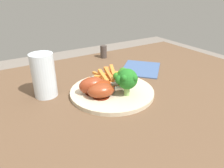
{
  "coord_description": "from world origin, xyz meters",
  "views": [
    {
      "loc": [
        -0.31,
        -0.47,
        1.06
      ],
      "look_at": [
        -0.01,
        0.02,
        0.78
      ],
      "focal_mm": 33.39,
      "sensor_mm": 36.0,
      "label": 1
    }
  ],
  "objects_px": {
    "dining_table": "(118,123)",
    "pepper_shaker": "(103,52)",
    "broccoli_floret_middle": "(127,79)",
    "chicken_drumstick_extra": "(94,85)",
    "dinner_plate": "(112,92)",
    "broccoli_floret_front": "(123,76)",
    "carrot_fries_pile": "(107,78)",
    "chicken_drumstick_near": "(102,87)",
    "chicken_drumstick_far": "(101,90)",
    "water_glass": "(44,75)"
  },
  "relations": [
    {
      "from": "dining_table",
      "to": "pepper_shaker",
      "type": "height_order",
      "value": "pepper_shaker"
    },
    {
      "from": "broccoli_floret_middle",
      "to": "chicken_drumstick_extra",
      "type": "relative_size",
      "value": 0.64
    },
    {
      "from": "chicken_drumstick_extra",
      "to": "pepper_shaker",
      "type": "bearing_deg",
      "value": 56.05
    },
    {
      "from": "dinner_plate",
      "to": "broccoli_floret_middle",
      "type": "distance_m",
      "value": 0.08
    },
    {
      "from": "broccoli_floret_front",
      "to": "carrot_fries_pile",
      "type": "xyz_separation_m",
      "value": [
        -0.02,
        0.07,
        -0.03
      ]
    },
    {
      "from": "dining_table",
      "to": "pepper_shaker",
      "type": "bearing_deg",
      "value": 67.78
    },
    {
      "from": "dinner_plate",
      "to": "chicken_drumstick_near",
      "type": "relative_size",
      "value": 1.9
    },
    {
      "from": "carrot_fries_pile",
      "to": "chicken_drumstick_extra",
      "type": "relative_size",
      "value": 1.04
    },
    {
      "from": "chicken_drumstick_near",
      "to": "chicken_drumstick_far",
      "type": "relative_size",
      "value": 1.08
    },
    {
      "from": "chicken_drumstick_extra",
      "to": "broccoli_floret_middle",
      "type": "bearing_deg",
      "value": -39.16
    },
    {
      "from": "dining_table",
      "to": "water_glass",
      "type": "distance_m",
      "value": 0.28
    },
    {
      "from": "chicken_drumstick_extra",
      "to": "pepper_shaker",
      "type": "distance_m",
      "value": 0.37
    },
    {
      "from": "broccoli_floret_front",
      "to": "chicken_drumstick_extra",
      "type": "relative_size",
      "value": 0.56
    },
    {
      "from": "broccoli_floret_front",
      "to": "chicken_drumstick_near",
      "type": "xyz_separation_m",
      "value": [
        -0.07,
        0.01,
        -0.03
      ]
    },
    {
      "from": "dinner_plate",
      "to": "broccoli_floret_front",
      "type": "distance_m",
      "value": 0.06
    },
    {
      "from": "broccoli_floret_middle",
      "to": "chicken_drumstick_near",
      "type": "xyz_separation_m",
      "value": [
        -0.06,
        0.04,
        -0.03
      ]
    },
    {
      "from": "water_glass",
      "to": "pepper_shaker",
      "type": "bearing_deg",
      "value": 34.51
    },
    {
      "from": "chicken_drumstick_near",
      "to": "water_glass",
      "type": "distance_m",
      "value": 0.17
    },
    {
      "from": "broccoli_floret_middle",
      "to": "chicken_drumstick_far",
      "type": "relative_size",
      "value": 0.65
    },
    {
      "from": "dining_table",
      "to": "dinner_plate",
      "type": "bearing_deg",
      "value": 119.2
    },
    {
      "from": "chicken_drumstick_near",
      "to": "pepper_shaker",
      "type": "bearing_deg",
      "value": 59.79
    },
    {
      "from": "broccoli_floret_middle",
      "to": "pepper_shaker",
      "type": "distance_m",
      "value": 0.39
    },
    {
      "from": "broccoli_floret_front",
      "to": "chicken_drumstick_extra",
      "type": "distance_m",
      "value": 0.09
    },
    {
      "from": "carrot_fries_pile",
      "to": "broccoli_floret_middle",
      "type": "bearing_deg",
      "value": -87.44
    },
    {
      "from": "chicken_drumstick_near",
      "to": "pepper_shaker",
      "type": "xyz_separation_m",
      "value": [
        0.19,
        0.32,
        -0.0
      ]
    },
    {
      "from": "dining_table",
      "to": "carrot_fries_pile",
      "type": "distance_m",
      "value": 0.15
    },
    {
      "from": "chicken_drumstick_near",
      "to": "dinner_plate",
      "type": "bearing_deg",
      "value": 8.12
    },
    {
      "from": "pepper_shaker",
      "to": "broccoli_floret_front",
      "type": "bearing_deg",
      "value": -109.93
    },
    {
      "from": "dining_table",
      "to": "broccoli_floret_front",
      "type": "height_order",
      "value": "broccoli_floret_front"
    },
    {
      "from": "dinner_plate",
      "to": "chicken_drumstick_extra",
      "type": "height_order",
      "value": "chicken_drumstick_extra"
    },
    {
      "from": "water_glass",
      "to": "dinner_plate",
      "type": "bearing_deg",
      "value": -28.1
    },
    {
      "from": "chicken_drumstick_far",
      "to": "water_glass",
      "type": "height_order",
      "value": "water_glass"
    },
    {
      "from": "broccoli_floret_middle",
      "to": "pepper_shaker",
      "type": "xyz_separation_m",
      "value": [
        0.13,
        0.37,
        -0.04
      ]
    },
    {
      "from": "dining_table",
      "to": "water_glass",
      "type": "xyz_separation_m",
      "value": [
        -0.19,
        0.11,
        0.17
      ]
    },
    {
      "from": "dinner_plate",
      "to": "broccoli_floret_middle",
      "type": "height_order",
      "value": "broccoli_floret_middle"
    },
    {
      "from": "dinner_plate",
      "to": "chicken_drumstick_near",
      "type": "height_order",
      "value": "chicken_drumstick_near"
    },
    {
      "from": "water_glass",
      "to": "dining_table",
      "type": "bearing_deg",
      "value": -31.41
    },
    {
      "from": "chicken_drumstick_extra",
      "to": "chicken_drumstick_near",
      "type": "bearing_deg",
      "value": -43.64
    },
    {
      "from": "chicken_drumstick_far",
      "to": "broccoli_floret_middle",
      "type": "bearing_deg",
      "value": -26.93
    },
    {
      "from": "broccoli_floret_front",
      "to": "carrot_fries_pile",
      "type": "distance_m",
      "value": 0.08
    },
    {
      "from": "dining_table",
      "to": "broccoli_floret_front",
      "type": "distance_m",
      "value": 0.16
    },
    {
      "from": "dinner_plate",
      "to": "chicken_drumstick_far",
      "type": "bearing_deg",
      "value": -159.95
    },
    {
      "from": "broccoli_floret_middle",
      "to": "water_glass",
      "type": "height_order",
      "value": "water_glass"
    },
    {
      "from": "dinner_plate",
      "to": "water_glass",
      "type": "bearing_deg",
      "value": 151.9
    },
    {
      "from": "carrot_fries_pile",
      "to": "chicken_drumstick_far",
      "type": "bearing_deg",
      "value": -130.33
    },
    {
      "from": "dining_table",
      "to": "chicken_drumstick_far",
      "type": "xyz_separation_m",
      "value": [
        -0.06,
        0.0,
        0.14
      ]
    },
    {
      "from": "carrot_fries_pile",
      "to": "pepper_shaker",
      "type": "bearing_deg",
      "value": 62.79
    },
    {
      "from": "broccoli_floret_front",
      "to": "carrot_fries_pile",
      "type": "height_order",
      "value": "broccoli_floret_front"
    },
    {
      "from": "dining_table",
      "to": "carrot_fries_pile",
      "type": "relative_size",
      "value": 8.94
    },
    {
      "from": "broccoli_floret_middle",
      "to": "water_glass",
      "type": "bearing_deg",
      "value": 143.57
    }
  ]
}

